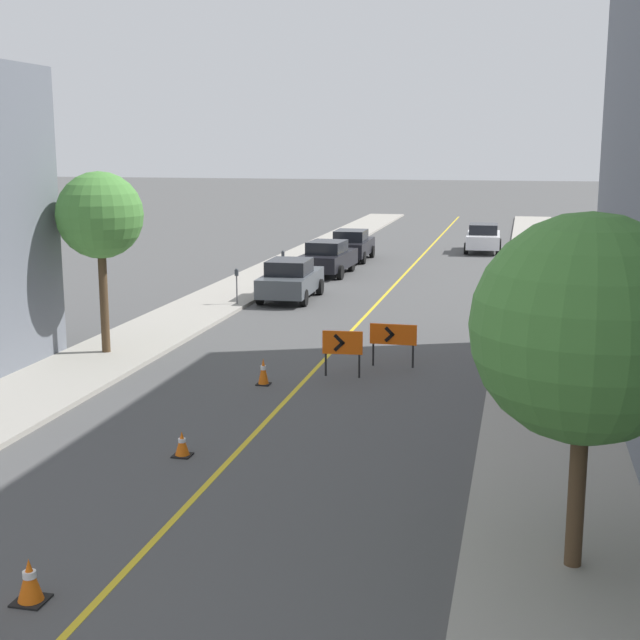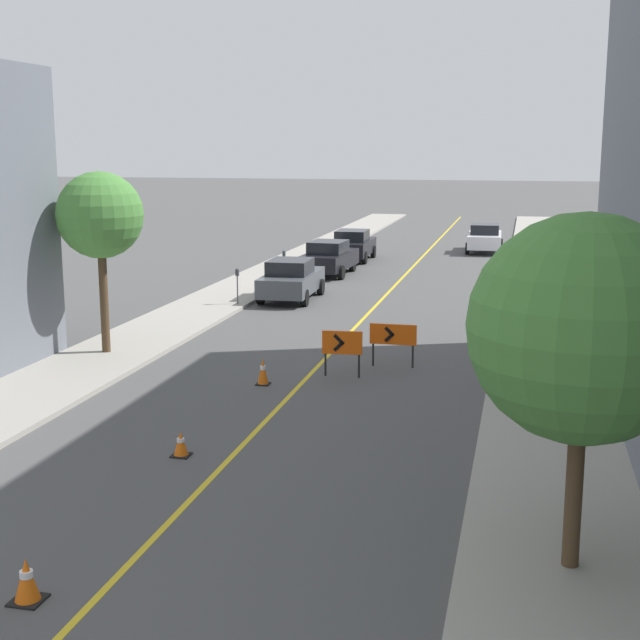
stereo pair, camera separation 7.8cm
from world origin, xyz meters
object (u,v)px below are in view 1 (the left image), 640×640
(traffic_cone_second, at_px, (30,581))
(street_tree_right_near, at_px, (586,329))
(arrow_barricade_secondary, at_px, (393,336))
(parked_car_opposite_side, at_px, (483,238))
(traffic_cone_fourth, at_px, (263,371))
(parked_car_curb_near, at_px, (291,279))
(parking_meter_far_curb, at_px, (283,259))
(traffic_cone_third, at_px, (182,444))
(arrow_barricade_primary, at_px, (342,345))
(street_tree_left_near, at_px, (100,216))
(parking_meter_near_curb, at_px, (237,279))
(parked_car_curb_mid, at_px, (328,258))
(parked_car_curb_far, at_px, (351,245))

(traffic_cone_second, bearing_deg, street_tree_right_near, 19.20)
(arrow_barricade_secondary, distance_m, parked_car_opposite_side, 27.17)
(traffic_cone_fourth, distance_m, street_tree_right_near, 11.64)
(street_tree_right_near, bearing_deg, parked_car_curb_near, 114.70)
(arrow_barricade_secondary, bearing_deg, parking_meter_far_curb, 116.46)
(arrow_barricade_secondary, relative_size, parked_car_opposite_side, 0.29)
(traffic_cone_third, height_order, arrow_barricade_primary, arrow_barricade_primary)
(parked_car_opposite_side, bearing_deg, traffic_cone_third, -98.39)
(traffic_cone_third, relative_size, street_tree_left_near, 0.10)
(traffic_cone_fourth, relative_size, parked_car_curb_near, 0.16)
(arrow_barricade_secondary, height_order, parking_meter_near_curb, parking_meter_near_curb)
(parking_meter_far_curb, distance_m, street_tree_right_near, 27.84)
(parked_car_curb_near, bearing_deg, arrow_barricade_primary, -70.47)
(traffic_cone_second, bearing_deg, arrow_barricade_primary, 82.09)
(parked_car_curb_near, distance_m, parking_meter_far_curb, 4.77)
(arrow_barricade_secondary, bearing_deg, parking_meter_near_curb, 132.59)
(traffic_cone_third, bearing_deg, traffic_cone_second, -88.76)
(traffic_cone_fourth, distance_m, parking_meter_far_curb, 17.23)
(parked_car_curb_mid, height_order, parking_meter_near_curb, parked_car_curb_mid)
(traffic_cone_fourth, distance_m, street_tree_left_near, 6.70)
(traffic_cone_fourth, relative_size, parked_car_curb_far, 0.16)
(parked_car_curb_mid, bearing_deg, traffic_cone_third, -80.97)
(parking_meter_near_curb, xyz_separation_m, street_tree_left_near, (-1.22, -8.24, 2.92))
(parked_car_curb_near, relative_size, street_tree_right_near, 0.88)
(traffic_cone_second, distance_m, parked_car_curb_mid, 30.31)
(arrow_barricade_secondary, distance_m, street_tree_right_near, 12.27)
(parked_car_curb_far, bearing_deg, parking_meter_near_curb, -97.00)
(traffic_cone_third, distance_m, parked_car_curb_near, 17.78)
(traffic_cone_third, relative_size, traffic_cone_fourth, 0.73)
(traffic_cone_third, distance_m, parked_car_curb_far, 29.97)
(arrow_barricade_secondary, height_order, street_tree_left_near, street_tree_left_near)
(arrow_barricade_primary, height_order, street_tree_right_near, street_tree_right_near)
(arrow_barricade_primary, relative_size, parking_meter_far_curb, 0.98)
(parked_car_curb_far, bearing_deg, traffic_cone_second, -86.63)
(traffic_cone_second, relative_size, parking_meter_far_curb, 0.49)
(arrow_barricade_secondary, height_order, parking_meter_far_curb, parking_meter_far_curb)
(parked_car_curb_far, xyz_separation_m, street_tree_right_near, (9.55, -33.14, 2.72))
(traffic_cone_third, xyz_separation_m, street_tree_left_near, (-5.21, 7.36, 3.74))
(traffic_cone_third, height_order, parked_car_opposite_side, parked_car_opposite_side)
(parking_meter_near_curb, bearing_deg, traffic_cone_third, -75.68)
(traffic_cone_fourth, height_order, arrow_barricade_secondary, arrow_barricade_secondary)
(parking_meter_near_curb, bearing_deg, arrow_barricade_secondary, -47.78)
(traffic_cone_third, xyz_separation_m, parked_car_curb_far, (-2.40, 29.87, 0.55))
(parked_car_opposite_side, height_order, street_tree_right_near, street_tree_right_near)
(parked_car_curb_mid, bearing_deg, arrow_barricade_primary, -73.19)
(parked_car_curb_mid, distance_m, parking_meter_near_curb, 9.00)
(street_tree_left_near, bearing_deg, parking_meter_far_curb, 85.26)
(parked_car_opposite_side, bearing_deg, street_tree_left_near, -110.28)
(parking_meter_far_curb, bearing_deg, parked_car_curb_far, 78.49)
(parked_car_curb_far, xyz_separation_m, parking_meter_far_curb, (-1.58, -7.75, 0.21))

